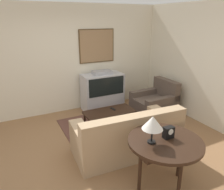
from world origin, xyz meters
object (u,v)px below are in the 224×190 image
Objects in this scene: coffee_table at (110,113)px; console_table at (165,145)px; armchair at (155,103)px; mantel_clock at (168,132)px; couch at (127,137)px; tv at (102,91)px; table_lamp at (153,123)px.

console_table is (-0.13, -2.01, 0.35)m from coffee_table.
mantel_clock is at bearing -34.89° from armchair.
console_table is at bearing 95.04° from couch.
tv is 3.05m from mantel_clock.
mantel_clock is (0.08, 0.04, 0.15)m from console_table.
mantel_clock is at bearing -91.44° from coffee_table.
tv is 1.03× the size of console_table.
console_table is at bearing -11.54° from table_lamp.
armchair is 2.65m from mantel_clock.
tv is 1.10× the size of armchair.
armchair is 5.85× the size of mantel_clock.
mantel_clock reaches higher than coffee_table.
tv is 3.08m from console_table.
couch reaches higher than console_table.
couch is 11.58× the size of mantel_clock.
console_table is (-1.52, -2.19, 0.42)m from armchair.
armchair is 1.41m from coffee_table.
coffee_table is at bearing -83.78° from armchair.
table_lamp reaches higher than tv.
tv is 2.14m from couch.
coffee_table is 2.12m from table_lamp.
table_lamp reaches higher than coffee_table.
coffee_table is 1.08× the size of console_table.
table_lamp reaches higher than mantel_clock.
coffee_table is 2.04m from console_table.
mantel_clock is (0.11, -0.92, 0.53)m from couch.
coffee_table is (-1.40, -0.17, 0.07)m from armchair.
couch is 1.20m from table_lamp.
armchair is at bearing 56.01° from mantel_clock.
couch reaches higher than armchair.
console_table is 0.18m from mantel_clock.
tv is at bearing -129.02° from armchair.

